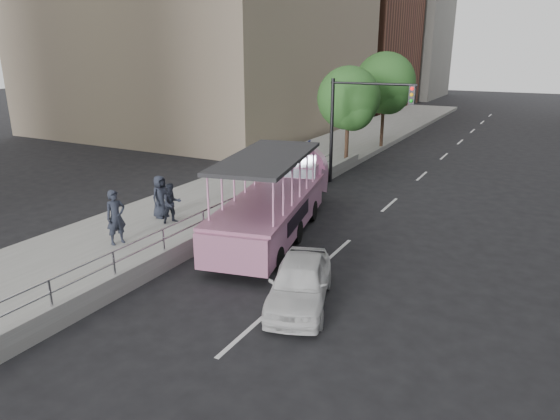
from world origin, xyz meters
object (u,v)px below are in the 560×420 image
Objects in this scene: pedestrian_near at (116,217)px; parking_sign at (308,162)px; car at (300,282)px; street_tree_near at (350,101)px; pedestrian_mid at (172,203)px; duck_boat at (278,201)px; pedestrian_far at (160,197)px; street_tree_far at (386,85)px; traffic_signal at (355,115)px.

parking_sign is at bearing 1.17° from pedestrian_near.
pedestrian_near is at bearing 158.69° from car.
pedestrian_near is at bearing -98.01° from street_tree_near.
duck_boat is at bearing -32.16° from pedestrian_mid.
pedestrian_near is at bearing -129.83° from duck_boat.
pedestrian_far is at bearing 30.24° from pedestrian_near.
street_tree_far reaches higher than pedestrian_mid.
car is 22.67m from street_tree_far.
duck_boat is at bearing -66.31° from pedestrian_far.
street_tree_far is at bearing 22.75° from pedestrian_mid.
pedestrian_mid is at bearing -110.43° from traffic_signal.
duck_boat reaches higher than pedestrian_near.
street_tree_near is (-0.63, 6.61, 2.15)m from parking_sign.
street_tree_far reaches higher than pedestrian_near.
traffic_signal is 3.80m from street_tree_near.
pedestrian_mid is at bearing 13.70° from pedestrian_near.
pedestrian_mid is 0.91× the size of pedestrian_far.
pedestrian_near reaches higher than car.
street_tree_far is at bearing 83.50° from car.
traffic_signal reaches higher than parking_sign.
parking_sign reaches higher than pedestrian_far.
street_tree_near reaches higher than parking_sign.
traffic_signal is 0.91× the size of street_tree_near.
street_tree_far is at bearing 94.38° from duck_boat.
street_tree_near is (-1.60, 3.43, 0.32)m from traffic_signal.
pedestrian_mid is at bearing -96.51° from street_tree_far.
car is at bearing -75.58° from traffic_signal.
parking_sign is (2.81, 8.92, 0.43)m from pedestrian_near.
street_tree_far reaches higher than street_tree_near.
pedestrian_near is 0.36× the size of traffic_signal.
street_tree_far is (2.17, 18.99, 3.25)m from pedestrian_mid.
pedestrian_mid is at bearing -151.42° from duck_boat.
street_tree_near is (2.19, 15.53, 2.59)m from pedestrian_near.
pedestrian_mid is at bearing -112.12° from parking_sign.
pedestrian_mid is 19.39m from street_tree_far.
street_tree_far is (2.39, 21.53, 3.08)m from pedestrian_near.
parking_sign is 6.98m from street_tree_near.
street_tree_far reaches higher than pedestrian_far.
street_tree_near is 6.02m from street_tree_far.
pedestrian_far is 0.29× the size of street_tree_near.
duck_boat is 3.66× the size of parking_sign.
pedestrian_near is 9.36m from parking_sign.
parking_sign reaches higher than pedestrian_mid.
duck_boat is 3.96m from pedestrian_mid.
traffic_signal is at bearing -81.57° from street_tree_far.
pedestrian_far is 0.26× the size of street_tree_far.
parking_sign is (3.39, 6.10, 0.53)m from pedestrian_far.
duck_boat is 5.77m from pedestrian_near.
street_tree_near is at bearing -91.91° from street_tree_far.
duck_boat reaches higher than pedestrian_mid.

